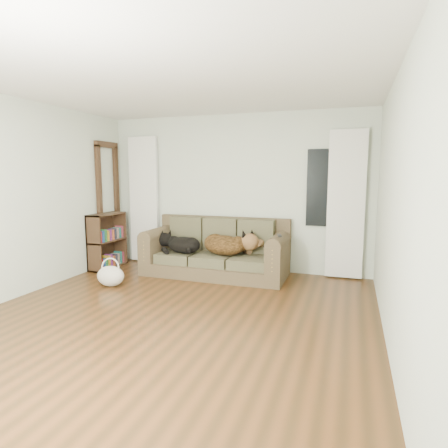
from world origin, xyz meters
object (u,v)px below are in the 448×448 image
(sofa, at_px, (215,247))
(dog_shepherd, at_px, (227,246))
(dog_black_lab, at_px, (181,244))
(bookshelf, at_px, (107,239))
(tote_bag, at_px, (111,275))

(sofa, distance_m, dog_shepherd, 0.22)
(dog_black_lab, xyz_separation_m, bookshelf, (-1.38, -0.06, 0.02))
(dog_shepherd, distance_m, bookshelf, 2.15)
(bookshelf, bearing_deg, sofa, 4.05)
(dog_shepherd, bearing_deg, dog_black_lab, 28.81)
(sofa, distance_m, tote_bag, 1.65)
(tote_bag, relative_size, bookshelf, 0.43)
(dog_black_lab, height_order, tote_bag, dog_black_lab)
(dog_black_lab, xyz_separation_m, tote_bag, (-0.67, -0.97, -0.32))
(dog_shepherd, height_order, tote_bag, dog_shepherd)
(sofa, bearing_deg, dog_shepherd, -3.76)
(bookshelf, bearing_deg, dog_black_lab, 1.81)
(dog_black_lab, distance_m, bookshelf, 1.38)
(tote_bag, distance_m, bookshelf, 1.21)
(sofa, xyz_separation_m, bookshelf, (-1.93, -0.15, 0.05))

